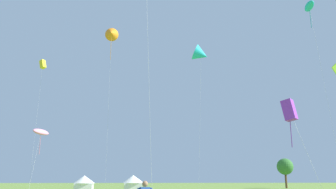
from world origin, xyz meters
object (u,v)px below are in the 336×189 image
at_px(kite_pink_parafoil, 41,132).
at_px(kite_cyan_parafoil, 309,6).
at_px(kite_orange_delta, 111,34).
at_px(tree_distant_left, 285,167).
at_px(festival_tent_center, 84,182).
at_px(kite_cyan_delta, 201,54).
at_px(festival_tent_left, 133,182).
at_px(kite_yellow_box, 43,65).
at_px(kite_purple_box, 289,110).

bearing_deg(kite_pink_parafoil, kite_cyan_parafoil, 9.20).
bearing_deg(kite_orange_delta, tree_distant_left, 21.94).
bearing_deg(festival_tent_center, kite_pink_parafoil, -94.99).
height_order(kite_orange_delta, festival_tent_center, kite_orange_delta).
height_order(kite_cyan_delta, kite_cyan_parafoil, kite_cyan_parafoil).
xyz_separation_m(kite_orange_delta, tree_distant_left, (36.69, 14.78, -22.49)).
height_order(kite_cyan_delta, tree_distant_left, kite_cyan_delta).
bearing_deg(kite_cyan_delta, kite_cyan_parafoil, -24.65).
relative_size(kite_pink_parafoil, festival_tent_left, 1.90).
bearing_deg(kite_orange_delta, kite_cyan_delta, -14.68).
xyz_separation_m(kite_yellow_box, kite_orange_delta, (11.98, -2.59, 5.33)).
bearing_deg(kite_yellow_box, festival_tent_center, 30.26).
distance_m(kite_purple_box, festival_tent_center, 47.04).
bearing_deg(kite_cyan_parafoil, festival_tent_center, 152.50).
xyz_separation_m(kite_pink_parafoil, kite_purple_box, (21.27, -18.26, -0.58)).
height_order(festival_tent_center, tree_distant_left, tree_distant_left).
height_order(festival_tent_left, tree_distant_left, tree_distant_left).
bearing_deg(festival_tent_left, kite_cyan_parafoil, -34.64).
xyz_separation_m(kite_yellow_box, kite_purple_box, (26.89, -38.15, -15.11)).
xyz_separation_m(festival_tent_center, festival_tent_left, (8.69, -0.00, 0.05)).
bearing_deg(kite_purple_box, festival_tent_left, 103.75).
xyz_separation_m(kite_cyan_parafoil, tree_distant_left, (5.65, 26.03, -23.57)).
xyz_separation_m(kite_pink_parafoil, kite_cyan_parafoil, (37.40, 6.06, 20.94)).
xyz_separation_m(kite_pink_parafoil, kite_yellow_box, (-5.62, 19.89, 14.53)).
relative_size(kite_purple_box, festival_tent_left, 1.83).
xyz_separation_m(kite_cyan_parafoil, kite_purple_box, (-16.13, -24.31, -21.52)).
height_order(kite_orange_delta, kite_cyan_parafoil, kite_cyan_parafoil).
xyz_separation_m(kite_cyan_parafoil, festival_tent_center, (-35.26, 18.36, -26.62)).
bearing_deg(festival_tent_left, tree_distant_left, 13.38).
distance_m(kite_pink_parafoil, kite_purple_box, 28.03).
height_order(kite_cyan_parafoil, tree_distant_left, kite_cyan_parafoil).
height_order(kite_cyan_delta, kite_purple_box, kite_cyan_delta).
relative_size(kite_yellow_box, kite_cyan_delta, 0.95).
xyz_separation_m(kite_yellow_box, tree_distant_left, (48.67, 12.19, -17.16)).
bearing_deg(kite_pink_parafoil, festival_tent_left, 66.10).
distance_m(kite_pink_parafoil, tree_distant_left, 53.75).
relative_size(kite_cyan_parafoil, festival_tent_left, 7.19).
distance_m(kite_cyan_parafoil, kite_purple_box, 36.26).
distance_m(festival_tent_center, tree_distant_left, 41.74).
relative_size(kite_orange_delta, kite_cyan_delta, 1.19).
height_order(kite_purple_box, festival_tent_left, kite_purple_box).
relative_size(kite_yellow_box, tree_distant_left, 3.63).
relative_size(kite_cyan_delta, festival_tent_left, 5.98).
xyz_separation_m(kite_pink_parafoil, festival_tent_center, (2.13, 24.42, -5.68)).
height_order(kite_pink_parafoil, kite_orange_delta, kite_orange_delta).
relative_size(kite_cyan_parafoil, festival_tent_center, 7.44).
height_order(kite_orange_delta, kite_cyan_delta, kite_orange_delta).
distance_m(kite_cyan_delta, tree_distant_left, 33.56).
bearing_deg(kite_orange_delta, kite_cyan_parafoil, -19.92).
xyz_separation_m(kite_cyan_parafoil, festival_tent_left, (-26.58, 18.36, -26.58)).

